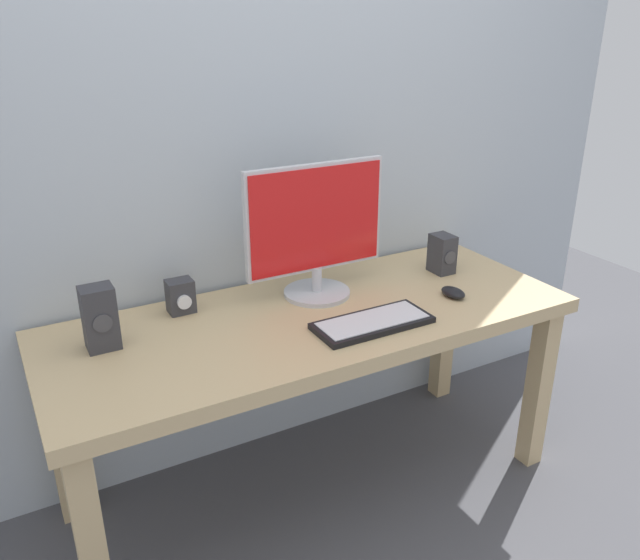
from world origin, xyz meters
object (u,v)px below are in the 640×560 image
(speaker_right, at_px, (442,254))
(audio_controller, at_px, (181,296))
(speaker_left, at_px, (100,318))
(mouse, at_px, (453,292))
(monitor, at_px, (316,229))
(keyboard_primary, at_px, (372,323))
(desk, at_px, (313,338))

(speaker_right, xyz_separation_m, audio_controller, (-1.00, 0.14, -0.02))
(speaker_right, relative_size, speaker_left, 0.76)
(mouse, bearing_deg, monitor, 145.57)
(keyboard_primary, bearing_deg, monitor, 97.09)
(desk, distance_m, speaker_left, 0.70)
(mouse, height_order, audio_controller, audio_controller)
(monitor, distance_m, speaker_right, 0.56)
(desk, bearing_deg, monitor, 58.20)
(monitor, bearing_deg, audio_controller, 169.40)
(desk, height_order, speaker_right, speaker_right)
(keyboard_primary, distance_m, speaker_right, 0.56)
(speaker_right, height_order, audio_controller, speaker_right)
(monitor, xyz_separation_m, mouse, (0.42, -0.26, -0.23))
(monitor, xyz_separation_m, speaker_left, (-0.76, -0.04, -0.14))
(desk, bearing_deg, mouse, -12.79)
(speaker_right, bearing_deg, audio_controller, 172.08)
(monitor, relative_size, keyboard_primary, 1.34)
(monitor, distance_m, speaker_left, 0.77)
(keyboard_primary, xyz_separation_m, mouse, (0.38, 0.05, 0.01))
(mouse, relative_size, audio_controller, 0.88)
(mouse, distance_m, speaker_right, 0.25)
(mouse, bearing_deg, desk, 164.71)
(monitor, bearing_deg, speaker_left, -176.91)
(keyboard_primary, height_order, speaker_left, speaker_left)
(mouse, distance_m, speaker_left, 1.20)
(mouse, bearing_deg, speaker_left, 166.91)
(speaker_left, bearing_deg, speaker_right, -0.46)
(audio_controller, bearing_deg, mouse, -21.42)
(keyboard_primary, bearing_deg, speaker_left, 161.11)
(desk, relative_size, speaker_left, 8.94)
(keyboard_primary, bearing_deg, audio_controller, 141.82)
(desk, distance_m, mouse, 0.53)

